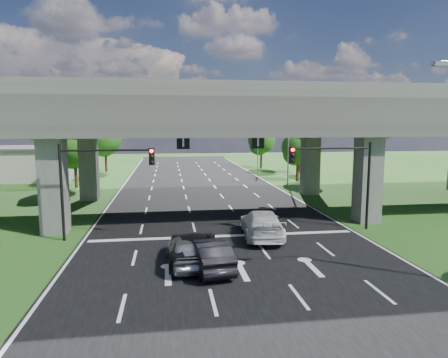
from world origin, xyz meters
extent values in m
plane|color=#254F19|center=(0.00, 0.00, 0.00)|extent=(160.00, 160.00, 0.00)
cube|color=black|center=(0.00, 10.00, 0.01)|extent=(18.00, 120.00, 0.03)
cube|color=#3A3734|center=(0.00, 12.00, 8.00)|extent=(80.00, 15.00, 2.00)
cube|color=#65625D|center=(0.00, 4.75, 9.50)|extent=(80.00, 0.50, 1.00)
cube|color=#65625D|center=(0.00, 19.25, 9.50)|extent=(80.00, 0.50, 1.00)
cube|color=#65625D|center=(-11.00, 6.00, 3.50)|extent=(1.60, 1.60, 7.00)
cube|color=#65625D|center=(-11.00, 18.00, 3.50)|extent=(1.60, 1.60, 7.00)
cube|color=#65625D|center=(11.00, 6.00, 3.50)|extent=(1.60, 1.60, 7.00)
cube|color=#65625D|center=(11.00, 18.00, 3.50)|extent=(1.60, 1.60, 7.00)
cube|color=black|center=(-2.50, 5.00, 6.00)|extent=(0.85, 0.06, 0.85)
cube|color=black|center=(2.50, 5.00, 6.00)|extent=(0.85, 0.06, 0.85)
cylinder|color=black|center=(10.00, 4.00, 3.00)|extent=(0.18, 0.18, 6.00)
cylinder|color=black|center=(7.25, 4.00, 5.60)|extent=(5.50, 0.12, 0.12)
cube|color=black|center=(4.50, 3.82, 5.20)|extent=(0.35, 0.28, 1.05)
sphere|color=#FF0C05|center=(4.50, 3.66, 5.55)|extent=(0.22, 0.22, 0.22)
cylinder|color=black|center=(-10.00, 4.00, 3.00)|extent=(0.18, 0.18, 6.00)
cylinder|color=black|center=(-7.25, 4.00, 5.60)|extent=(5.50, 0.12, 0.12)
cube|color=black|center=(-4.50, 3.82, 5.20)|extent=(0.35, 0.28, 1.05)
sphere|color=#FF0C05|center=(-4.50, 3.66, 5.55)|extent=(0.22, 0.22, 0.22)
cube|color=gray|center=(7.50, -6.00, 9.60)|extent=(0.60, 0.25, 0.18)
cylinder|color=gray|center=(10.50, 24.00, 5.00)|extent=(0.16, 0.16, 10.00)
cylinder|color=gray|center=(9.00, 24.00, 9.70)|extent=(3.00, 0.10, 0.10)
cube|color=gray|center=(7.50, 24.00, 9.60)|extent=(0.60, 0.25, 0.18)
cylinder|color=gray|center=(10.50, 40.00, 5.00)|extent=(0.16, 0.16, 10.00)
cylinder|color=gray|center=(9.00, 40.00, 9.70)|extent=(3.00, 0.10, 0.10)
cube|color=gray|center=(7.50, 40.00, 9.60)|extent=(0.60, 0.25, 0.18)
cylinder|color=black|center=(-14.00, 26.00, 1.65)|extent=(0.36, 0.36, 3.30)
sphere|color=#174D14|center=(-14.00, 26.00, 4.65)|extent=(4.50, 4.50, 4.50)
sphere|color=#174D14|center=(-13.60, 25.70, 6.00)|extent=(3.60, 3.60, 3.60)
sphere|color=#174D14|center=(-14.30, 26.40, 3.75)|extent=(3.30, 3.30, 3.30)
cylinder|color=black|center=(-17.00, 34.00, 1.43)|extent=(0.36, 0.36, 2.86)
sphere|color=#174D14|center=(-17.00, 34.00, 4.03)|extent=(3.90, 3.90, 3.90)
sphere|color=#174D14|center=(-16.60, 33.70, 5.20)|extent=(3.12, 3.12, 3.12)
sphere|color=#174D14|center=(-17.30, 34.40, 3.25)|extent=(2.86, 2.86, 2.86)
cylinder|color=black|center=(-13.00, 42.00, 1.76)|extent=(0.36, 0.36, 3.52)
sphere|color=#174D14|center=(-13.00, 42.00, 4.96)|extent=(4.80, 4.80, 4.80)
sphere|color=#174D14|center=(-12.60, 41.70, 6.40)|extent=(3.84, 3.84, 3.84)
sphere|color=#174D14|center=(-13.30, 42.40, 4.00)|extent=(3.52, 3.52, 3.52)
cylinder|color=black|center=(13.00, 28.00, 1.54)|extent=(0.36, 0.36, 3.08)
sphere|color=#174D14|center=(13.00, 28.00, 4.34)|extent=(4.20, 4.20, 4.20)
sphere|color=#174D14|center=(13.40, 27.70, 5.60)|extent=(3.36, 3.36, 3.36)
sphere|color=#174D14|center=(12.70, 28.40, 3.50)|extent=(3.08, 3.08, 3.08)
cylinder|color=black|center=(16.00, 36.00, 1.43)|extent=(0.36, 0.36, 2.86)
sphere|color=#174D14|center=(16.00, 36.00, 4.03)|extent=(3.90, 3.90, 3.90)
sphere|color=#174D14|center=(16.40, 35.70, 5.20)|extent=(3.12, 3.12, 3.12)
sphere|color=#174D14|center=(15.70, 36.40, 3.25)|extent=(2.86, 2.86, 2.86)
cylinder|color=black|center=(12.00, 44.00, 1.65)|extent=(0.36, 0.36, 3.30)
sphere|color=#174D14|center=(12.00, 44.00, 4.65)|extent=(4.50, 4.50, 4.50)
sphere|color=#174D14|center=(12.40, 43.70, 6.00)|extent=(3.60, 3.60, 3.60)
sphere|color=#174D14|center=(11.70, 44.40, 3.75)|extent=(3.30, 3.30, 3.30)
imported|color=#A1A4A8|center=(-2.69, -1.53, 0.80)|extent=(2.14, 4.64, 1.54)
imported|color=black|center=(-1.57, -2.21, 0.79)|extent=(2.23, 4.80, 1.52)
imported|color=silver|center=(2.35, 3.00, 0.88)|extent=(2.95, 6.07, 1.70)
imported|color=black|center=(-2.25, -0.94, 0.77)|extent=(2.68, 5.45, 1.49)
camera|label=1|loc=(-3.50, -21.25, 7.14)|focal=32.00mm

